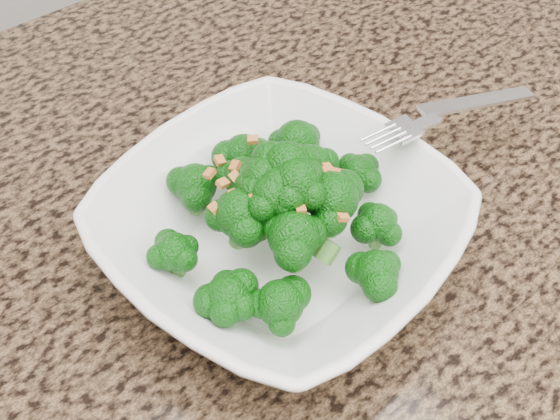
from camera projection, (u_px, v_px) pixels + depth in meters
granite_counter at (354, 409)px, 0.45m from camera, size 1.64×1.04×0.03m
bowl at (280, 229)px, 0.50m from camera, size 0.28×0.28×0.06m
broccoli_pile at (280, 169)px, 0.45m from camera, size 0.21×0.21×0.06m
garlic_topping at (280, 129)px, 0.43m from camera, size 0.13×0.13×0.01m
fork at (429, 121)px, 0.52m from camera, size 0.19×0.06×0.01m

